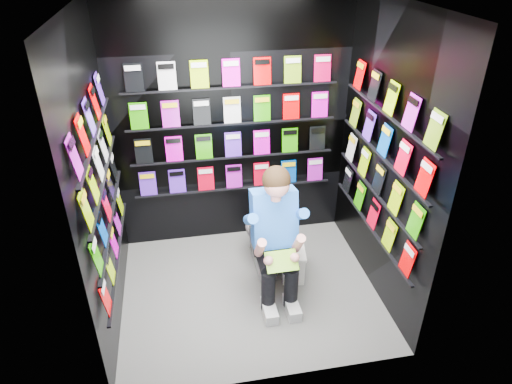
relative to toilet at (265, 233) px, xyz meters
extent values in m
plane|color=slate|center=(-0.23, -0.42, -0.37)|extent=(2.40, 2.40, 0.00)
plane|color=white|center=(-0.23, -0.42, 2.23)|extent=(2.40, 2.40, 0.00)
cube|color=black|center=(-0.23, 0.58, 0.93)|extent=(2.40, 0.04, 2.60)
cube|color=black|center=(-0.23, -1.42, 0.93)|extent=(2.40, 0.04, 2.60)
cube|color=black|center=(-1.43, -0.42, 0.93)|extent=(0.04, 2.00, 2.60)
cube|color=black|center=(0.97, -0.42, 0.93)|extent=(0.04, 2.00, 2.60)
imported|color=silver|center=(0.00, 0.00, 0.00)|extent=(0.43, 0.76, 0.73)
cube|color=white|center=(0.24, -0.23, -0.22)|extent=(0.27, 0.41, 0.29)
cube|color=white|center=(0.24, -0.23, -0.07)|extent=(0.29, 0.43, 0.03)
cube|color=green|center=(0.00, -0.73, 0.21)|extent=(0.28, 0.17, 0.12)
camera|label=1|loc=(-0.77, -3.71, 2.67)|focal=32.00mm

